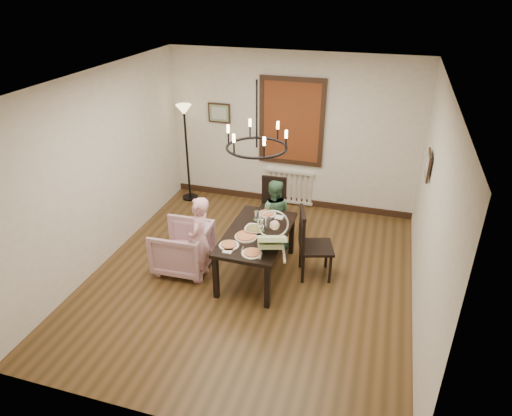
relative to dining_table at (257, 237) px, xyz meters
The scene contains 17 objects.
room_shell 0.83m from the dining_table, 103.37° to the left, with size 4.51×5.00×2.81m.
dining_table is the anchor object (origin of this frame).
chair_far 1.24m from the dining_table, 95.00° to the left, with size 0.42×0.42×0.95m, color black, non-canonical shape.
chair_right 0.85m from the dining_table, 14.23° to the left, with size 0.47×0.47×1.06m, color black, non-canonical shape.
armchair 1.12m from the dining_table, behind, with size 0.76×0.78×0.71m, color #D09FAD.
elderly_woman 0.80m from the dining_table, 155.33° to the right, with size 0.39×0.25×1.06m, color #E9A4AF.
seated_man 0.83m from the dining_table, 87.75° to the left, with size 0.46×0.36×0.95m, color #487955.
baby_bouncer 0.57m from the dining_table, 50.41° to the right, with size 0.43×0.59×0.39m, color beige, non-canonical shape.
salad_bowl 0.13m from the dining_table, behind, with size 0.32×0.32×0.08m, color white.
pizza_platter 0.23m from the dining_table, 119.31° to the right, with size 0.31×0.31×0.04m, color tan.
drinking_glass 0.16m from the dining_table, ahead, with size 0.07×0.07×0.14m, color silver.
window_blinds 2.54m from the dining_table, 91.46° to the left, with size 1.00×0.03×1.40m, color maroon.
radiator 2.38m from the dining_table, 91.45° to the left, with size 0.92×0.12×0.62m, color silver, non-canonical shape.
picture_back 2.93m from the dining_table, 120.93° to the left, with size 0.42×0.03×0.36m, color black.
picture_right 2.51m from the dining_table, 20.01° to the left, with size 0.42×0.03×0.36m, color black.
floor_lamp 2.84m from the dining_table, 133.95° to the left, with size 0.30×0.30×1.80m, color black, non-canonical shape.
chandelier 1.34m from the dining_table, 116.57° to the left, with size 0.80×0.80×0.04m, color black.
Camera 1 is at (1.62, -5.16, 3.94)m, focal length 32.00 mm.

